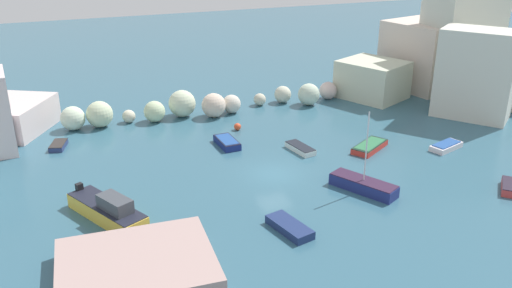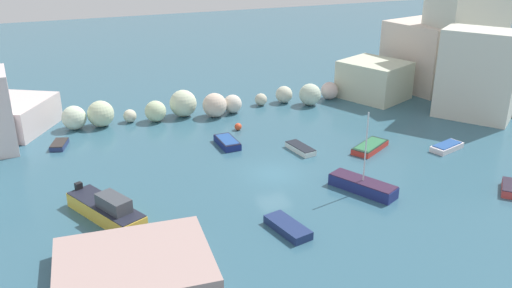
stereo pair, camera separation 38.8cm
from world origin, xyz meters
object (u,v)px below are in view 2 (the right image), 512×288
moored_boat_6 (107,209)px  moored_boat_8 (370,147)px  stone_dock (134,267)px  moored_boat_0 (363,185)px  channel_buoy (238,127)px  moored_boat_5 (300,148)px  moored_boat_3 (227,142)px  moored_boat_1 (59,145)px  moored_boat_4 (447,147)px  moored_boat_2 (288,227)px  moored_boat_7 (510,188)px

moored_boat_6 → moored_boat_8: 22.44m
stone_dock → moored_boat_0: size_ratio=1.39×
channel_buoy → moored_boat_5: size_ratio=0.21×
moored_boat_0 → moored_boat_6: moored_boat_0 is taller
moored_boat_3 → moored_boat_5: bearing=-124.8°
stone_dock → moored_boat_1: size_ratio=3.36×
moored_boat_1 → moored_boat_4: 33.00m
moored_boat_1 → moored_boat_6: (2.37, -13.91, 0.47)m
stone_dock → moored_boat_2: stone_dock is taller
moored_boat_0 → moored_boat_3: bearing=1.1°
moored_boat_4 → moored_boat_7: (-0.93, -7.94, 0.03)m
moored_boat_0 → moored_boat_4: bearing=-96.8°
moored_boat_3 → moored_boat_4: moored_boat_3 is taller
channel_buoy → moored_boat_8: bearing=-43.9°
channel_buoy → moored_boat_3: 3.85m
stone_dock → moored_boat_4: size_ratio=2.49×
moored_boat_1 → moored_boat_7: bearing=72.1°
moored_boat_1 → moored_boat_5: (18.87, -8.26, 0.02)m
moored_boat_1 → moored_boat_2: (12.64, -19.49, 0.04)m
moored_boat_6 → moored_boat_2: bearing=35.2°
moored_boat_5 → moored_boat_6: size_ratio=0.47×
stone_dock → moored_boat_7: 26.68m
channel_buoy → moored_boat_1: (-15.65, 1.63, -0.10)m
moored_boat_3 → moored_boat_4: size_ratio=0.94×
moored_boat_0 → moored_boat_4: moored_boat_0 is taller
moored_boat_1 → moored_boat_8: bearing=84.2°
stone_dock → moored_boat_4: 28.82m
moored_boat_0 → moored_boat_1: (-19.86, 16.48, -0.23)m
moored_boat_5 → moored_boat_2: bearing=141.4°
moored_boat_6 → moored_boat_7: size_ratio=2.59×
moored_boat_0 → moored_boat_7: bearing=-139.2°
stone_dock → channel_buoy: (12.69, 19.08, -0.25)m
moored_boat_3 → moored_boat_7: bearing=-136.2°
moored_boat_6 → moored_boat_7: (27.27, -6.47, -0.40)m
channel_buoy → moored_boat_7: 23.38m
moored_boat_5 → moored_boat_4: bearing=-119.2°
moored_boat_2 → moored_boat_8: moored_boat_2 is taller
stone_dock → moored_boat_8: (21.52, 10.59, -0.31)m
moored_boat_0 → moored_boat_5: (-0.99, 8.22, -0.21)m
channel_buoy → moored_boat_5: channel_buoy is taller
moored_boat_8 → moored_boat_5: bearing=-49.3°
moored_boat_3 → moored_boat_5: (5.34, -3.41, -0.07)m
moored_boat_0 → moored_boat_3: 13.24m
moored_boat_4 → moored_boat_6: size_ratio=0.50×
moored_boat_1 → moored_boat_2: 23.23m
moored_boat_0 → moored_boat_3: (-6.32, 11.63, -0.15)m
moored_boat_1 → moored_boat_2: moored_boat_2 is taller
stone_dock → moored_boat_6: (-0.60, 6.81, 0.11)m
stone_dock → moored_boat_4: bearing=16.7°
moored_boat_7 → channel_buoy: bearing=81.3°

